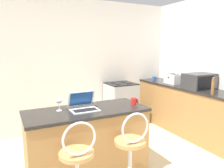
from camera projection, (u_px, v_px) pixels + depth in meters
name	position (u px, v px, depth m)	size (l,w,h in m)	color
wall_back	(72.00, 66.00, 4.36)	(12.00, 0.06, 2.60)	silver
breakfast_bar	(87.00, 145.00, 2.71)	(1.46, 0.63, 0.92)	#9E703D
counter_right	(197.00, 113.00, 4.02)	(0.58, 2.96, 0.92)	#9E703D
bar_stool_far	(131.00, 158.00, 2.37)	(0.40, 0.40, 1.01)	silver
laptop	(83.00, 105.00, 2.63)	(0.33, 0.29, 0.22)	silver
microwave	(199.00, 81.00, 3.90)	(0.53, 0.38, 0.28)	#2D2D30
toaster	(173.00, 79.00, 4.47)	(0.25, 0.31, 0.20)	silver
stove_range	(121.00, 105.00, 4.63)	(0.58, 0.57, 0.93)	#9EA3A8
mug_blue	(154.00, 78.00, 4.92)	(0.10, 0.08, 0.09)	#2D51AD
wine_glass_short	(59.00, 101.00, 2.56)	(0.07, 0.07, 0.16)	silver
pepper_mill	(213.00, 86.00, 3.41)	(0.05, 0.05, 0.28)	brown
mug_red	(134.00, 101.00, 2.84)	(0.09, 0.07, 0.09)	red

